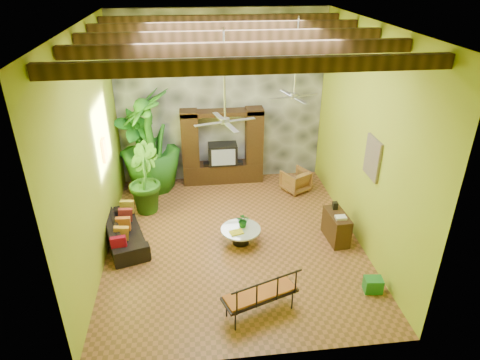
{
  "coord_description": "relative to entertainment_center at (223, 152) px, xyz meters",
  "views": [
    {
      "loc": [
        -0.88,
        -8.59,
        6.11
      ],
      "look_at": [
        0.17,
        0.2,
        1.53
      ],
      "focal_mm": 32.0,
      "sensor_mm": 36.0,
      "label": 1
    }
  ],
  "objects": [
    {
      "name": "right_wall",
      "position": [
        3.0,
        -3.14,
        1.53
      ],
      "size": [
        0.02,
        7.0,
        5.0
      ],
      "primitive_type": "cube",
      "color": "#ADB92A",
      "rests_on": "ground"
    },
    {
      "name": "back_wall",
      "position": [
        0.0,
        0.36,
        1.53
      ],
      "size": [
        6.0,
        0.02,
        5.0
      ],
      "primitive_type": "cube",
      "color": "#ADB92A",
      "rests_on": "ground"
    },
    {
      "name": "coffee_table",
      "position": [
        0.15,
        -3.29,
        -0.71
      ],
      "size": [
        0.95,
        0.95,
        0.4
      ],
      "rotation": [
        0.0,
        0.0,
        -0.27
      ],
      "color": "black",
      "rests_on": "ground"
    },
    {
      "name": "wall_art_mask",
      "position": [
        -2.96,
        -2.14,
        1.13
      ],
      "size": [
        0.06,
        0.32,
        0.55
      ],
      "primitive_type": "cube",
      "color": "yellow",
      "rests_on": "left_wall"
    },
    {
      "name": "ceiling",
      "position": [
        0.0,
        -3.14,
        4.03
      ],
      "size": [
        6.0,
        7.0,
        0.02
      ],
      "primitive_type": "cube",
      "color": "silver",
      "rests_on": "back_wall"
    },
    {
      "name": "iron_bench",
      "position": [
        0.24,
        -5.69,
        -0.42
      ],
      "size": [
        1.53,
        1.0,
        0.57
      ],
      "rotation": [
        0.0,
        0.0,
        0.35
      ],
      "color": "black",
      "rests_on": "ground"
    },
    {
      "name": "ceiling_beams",
      "position": [
        0.0,
        -3.14,
        3.81
      ],
      "size": [
        5.95,
        5.36,
        0.22
      ],
      "color": "#3B2412",
      "rests_on": "ceiling"
    },
    {
      "name": "tall_plant_a",
      "position": [
        -2.45,
        0.01,
        0.25
      ],
      "size": [
        1.54,
        1.43,
        2.43
      ],
      "primitive_type": "imported",
      "rotation": [
        0.0,
        0.0,
        0.59
      ],
      "color": "#1C6B1F",
      "rests_on": "ground"
    },
    {
      "name": "sofa",
      "position": [
        -2.63,
        -2.9,
        -0.66
      ],
      "size": [
        1.37,
        2.21,
        0.6
      ],
      "primitive_type": "imported",
      "rotation": [
        0.0,
        0.0,
        1.86
      ],
      "color": "black",
      "rests_on": "ground"
    },
    {
      "name": "left_wall",
      "position": [
        -3.0,
        -3.14,
        1.53
      ],
      "size": [
        0.02,
        7.0,
        5.0
      ],
      "primitive_type": "cube",
      "color": "#ADB92A",
      "rests_on": "ground"
    },
    {
      "name": "ground",
      "position": [
        0.0,
        -3.14,
        -0.97
      ],
      "size": [
        7.0,
        7.0,
        0.0
      ],
      "primitive_type": "plane",
      "color": "brown",
      "rests_on": "ground"
    },
    {
      "name": "green_bin",
      "position": [
        2.65,
        -5.29,
        -0.81
      ],
      "size": [
        0.39,
        0.31,
        0.32
      ],
      "primitive_type": "cube",
      "rotation": [
        0.0,
        0.0,
        -0.11
      ],
      "color": "#20793F",
      "rests_on": "ground"
    },
    {
      "name": "tall_plant_c",
      "position": [
        -2.1,
        -0.17,
        0.54
      ],
      "size": [
        1.88,
        1.88,
        3.0
      ],
      "primitive_type": "imported",
      "rotation": [
        0.0,
        0.0,
        4.84
      ],
      "color": "#256B1C",
      "rests_on": "ground"
    },
    {
      "name": "stone_accent_wall",
      "position": [
        0.0,
        0.3,
        1.53
      ],
      "size": [
        5.98,
        0.1,
        4.98
      ],
      "primitive_type": "cube",
      "color": "#3D3F46",
      "rests_on": "ground"
    },
    {
      "name": "wicker_armchair",
      "position": [
        2.07,
        -0.85,
        -0.64
      ],
      "size": [
        0.94,
        0.95,
        0.65
      ],
      "primitive_type": "imported",
      "rotation": [
        0.0,
        0.0,
        3.63
      ],
      "color": "brown",
      "rests_on": "ground"
    },
    {
      "name": "ceiling_fan_front",
      "position": [
        -0.2,
        -3.54,
        2.44
      ],
      "size": [
        1.28,
        1.28,
        1.86
      ],
      "color": "#A5A5A9",
      "rests_on": "ceiling"
    },
    {
      "name": "tall_plant_b",
      "position": [
        -2.23,
        -1.43,
        -0.03
      ],
      "size": [
        1.13,
        1.25,
        1.88
      ],
      "primitive_type": "imported",
      "rotation": [
        0.0,
        0.0,
        1.92
      ],
      "color": "#265C18",
      "rests_on": "ground"
    },
    {
      "name": "centerpiece_plant",
      "position": [
        0.22,
        -3.2,
        -0.39
      ],
      "size": [
        0.36,
        0.33,
        0.35
      ],
      "primitive_type": "imported",
      "rotation": [
        0.0,
        0.0,
        -0.2
      ],
      "color": "#19601B",
      "rests_on": "coffee_table"
    },
    {
      "name": "ceiling_fan_back",
      "position": [
        1.6,
        -1.94,
        2.44
      ],
      "size": [
        1.28,
        1.28,
        1.86
      ],
      "color": "#A5A5A9",
      "rests_on": "ceiling"
    },
    {
      "name": "side_console",
      "position": [
        2.46,
        -3.42,
        -0.6
      ],
      "size": [
        0.47,
        0.93,
        0.72
      ],
      "primitive_type": "cube",
      "rotation": [
        0.0,
        0.0,
        0.07
      ],
      "color": "#3C2613",
      "rests_on": "ground"
    },
    {
      "name": "entertainment_center",
      "position": [
        0.0,
        0.0,
        0.0
      ],
      "size": [
        2.4,
        0.55,
        2.3
      ],
      "color": "black",
      "rests_on": "ground"
    },
    {
      "name": "wall_art_painting",
      "position": [
        2.96,
        -3.74,
        1.33
      ],
      "size": [
        0.06,
        0.7,
        0.9
      ],
      "primitive_type": "cube",
      "color": "#235982",
      "rests_on": "right_wall"
    },
    {
      "name": "yellow_tray",
      "position": [
        0.03,
        -3.45,
        -0.55
      ],
      "size": [
        0.35,
        0.28,
        0.03
      ],
      "primitive_type": "cube",
      "rotation": [
        0.0,
        0.0,
        0.25
      ],
      "color": "yellow",
      "rests_on": "coffee_table"
    }
  ]
}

